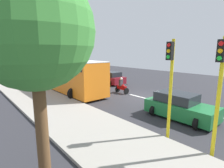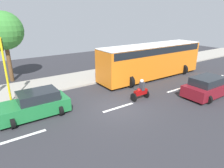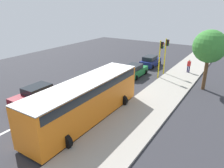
{
  "view_description": "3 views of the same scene",
  "coord_description": "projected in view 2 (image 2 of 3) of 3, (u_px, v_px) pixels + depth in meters",
  "views": [
    {
      "loc": [
        11.66,
        9.79,
        3.99
      ],
      "look_at": [
        1.49,
        -2.06,
        1.06
      ],
      "focal_mm": 28.07,
      "sensor_mm": 36.0,
      "label": 1
    },
    {
      "loc": [
        -9.62,
        7.09,
        5.83
      ],
      "look_at": [
        2.17,
        -0.98,
        0.84
      ],
      "focal_mm": 31.98,
      "sensor_mm": 36.0,
      "label": 2
    },
    {
      "loc": [
        13.21,
        -17.94,
        8.47
      ],
      "look_at": [
        2.77,
        -1.55,
        1.12
      ],
      "focal_mm": 34.17,
      "sensor_mm": 36.0,
      "label": 3
    }
  ],
  "objects": [
    {
      "name": "car_green",
      "position": [
        35.0,
        105.0,
        11.97
      ],
      "size": [
        2.27,
        4.05,
        1.52
      ],
      "color": "#1E7238",
      "rests_on": "ground"
    },
    {
      "name": "lane_stripe_south",
      "position": [
        22.0,
        137.0,
        10.0
      ],
      "size": [
        0.2,
        2.4,
        0.01
      ],
      "primitive_type": "cube",
      "color": "white",
      "rests_on": "ground"
    },
    {
      "name": "lane_stripe_mid",
      "position": [
        118.0,
        108.0,
        13.2
      ],
      "size": [
        0.2,
        2.4,
        0.01
      ],
      "primitive_type": "cube",
      "color": "white",
      "rests_on": "ground"
    },
    {
      "name": "motorcycle",
      "position": [
        141.0,
        91.0,
        14.28
      ],
      "size": [
        0.6,
        1.3,
        1.53
      ],
      "color": "black",
      "rests_on": "ground"
    },
    {
      "name": "city_bus",
      "position": [
        152.0,
        59.0,
        19.05
      ],
      "size": [
        3.2,
        11.0,
        3.16
      ],
      "color": "orange",
      "rests_on": "ground"
    },
    {
      "name": "street_tree_center",
      "position": [
        4.0,
        31.0,
        17.02
      ],
      "size": [
        3.25,
        3.25,
        6.16
      ],
      "color": "brown",
      "rests_on": "ground"
    },
    {
      "name": "car_maroon",
      "position": [
        208.0,
        87.0,
        14.92
      ],
      "size": [
        2.29,
        4.3,
        1.52
      ],
      "color": "maroon",
      "rests_on": "ground"
    },
    {
      "name": "sidewalk",
      "position": [
        74.0,
        80.0,
        18.63
      ],
      "size": [
        4.0,
        60.0,
        0.15
      ],
      "primitive_type": "cube",
      "color": "#9E998E",
      "rests_on": "ground"
    },
    {
      "name": "lane_stripe_far_north",
      "position": [
        217.0,
        77.0,
        19.6
      ],
      "size": [
        0.2,
        2.4,
        0.01
      ],
      "primitive_type": "cube",
      "color": "white",
      "rests_on": "ground"
    },
    {
      "name": "traffic_light_midblock",
      "position": [
        4.0,
        62.0,
        12.96
      ],
      "size": [
        0.49,
        0.24,
        4.5
      ],
      "color": "yellow",
      "rests_on": "ground"
    },
    {
      "name": "ground_plane",
      "position": [
        118.0,
        108.0,
        13.22
      ],
      "size": [
        40.0,
        60.0,
        0.1
      ],
      "primitive_type": "cube",
      "color": "#2D2D33"
    },
    {
      "name": "lane_stripe_north",
      "position": [
        177.0,
        89.0,
        16.4
      ],
      "size": [
        0.2,
        2.4,
        0.01
      ],
      "primitive_type": "cube",
      "color": "white",
      "rests_on": "ground"
    }
  ]
}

